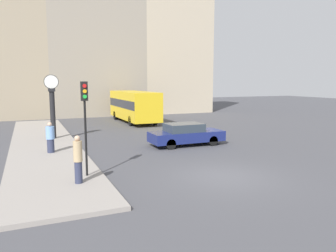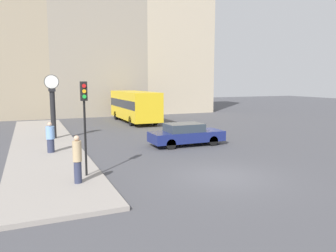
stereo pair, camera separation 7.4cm
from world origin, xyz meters
TOP-DOWN VIEW (x-y plane):
  - ground_plane at (0.00, 0.00)m, footprint 120.00×120.00m
  - sidewalk_corner at (-6.58, 10.46)m, footprint 3.83×24.91m
  - building_row at (1.09, 27.58)m, footprint 29.09×5.00m
  - sedan_car at (1.56, 6.73)m, footprint 4.61×1.79m
  - bus_distant at (2.19, 19.41)m, footprint 2.61×8.77m
  - traffic_light_near at (-5.33, 1.89)m, footprint 0.26×0.24m
  - street_clock at (-5.88, 11.74)m, footprint 0.94×0.43m
  - pedestrian_blue_stripe at (-6.37, 7.09)m, footprint 0.44×0.44m
  - pedestrian_tan_coat at (-5.78, 1.00)m, footprint 0.33×0.33m

SIDE VIEW (x-z plane):
  - ground_plane at x=0.00m, z-range 0.00..0.00m
  - sidewalk_corner at x=-6.58m, z-range 0.00..0.16m
  - sedan_car at x=1.56m, z-range 0.01..1.39m
  - pedestrian_blue_stripe at x=-6.37m, z-range 0.14..1.78m
  - pedestrian_tan_coat at x=-5.78m, z-range 0.17..1.98m
  - bus_distant at x=2.19m, z-range 0.21..3.19m
  - street_clock at x=-5.88m, z-range 0.11..4.35m
  - traffic_light_near at x=-5.33m, z-range 0.98..4.77m
  - building_row at x=1.09m, z-range -0.78..16.65m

